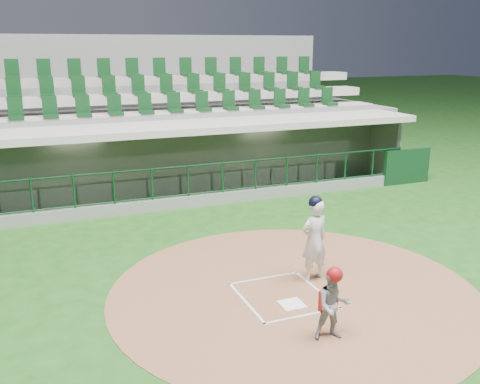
# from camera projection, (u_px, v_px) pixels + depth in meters

# --- Properties ---
(ground) EXTENTS (120.00, 120.00, 0.00)m
(ground) POSITION_uv_depth(u_px,v_px,m) (275.00, 290.00, 10.50)
(ground) COLOR #1A4A15
(ground) RESTS_ON ground
(dirt_circle) EXTENTS (7.20, 7.20, 0.01)m
(dirt_circle) POSITION_uv_depth(u_px,v_px,m) (294.00, 291.00, 10.43)
(dirt_circle) COLOR brown
(dirt_circle) RESTS_ON ground
(home_plate) EXTENTS (0.43, 0.43, 0.02)m
(home_plate) POSITION_uv_depth(u_px,v_px,m) (292.00, 304.00, 9.87)
(home_plate) COLOR white
(home_plate) RESTS_ON dirt_circle
(batter_box_chalk) EXTENTS (1.55, 1.80, 0.01)m
(batter_box_chalk) POSITION_uv_depth(u_px,v_px,m) (282.00, 295.00, 10.23)
(batter_box_chalk) COLOR white
(batter_box_chalk) RESTS_ON ground
(dugout_structure) EXTENTS (16.40, 3.70, 3.00)m
(dugout_structure) POSITION_uv_depth(u_px,v_px,m) (178.00, 163.00, 17.32)
(dugout_structure) COLOR slate
(dugout_structure) RESTS_ON ground
(seating_deck) EXTENTS (17.00, 6.72, 5.15)m
(seating_deck) POSITION_uv_depth(u_px,v_px,m) (150.00, 134.00, 19.88)
(seating_deck) COLOR slate
(seating_deck) RESTS_ON ground
(batter) EXTENTS (0.88, 0.89, 1.77)m
(batter) POSITION_uv_depth(u_px,v_px,m) (314.00, 238.00, 10.74)
(batter) COLOR silver
(batter) RESTS_ON dirt_circle
(catcher) EXTENTS (0.66, 0.56, 1.25)m
(catcher) POSITION_uv_depth(u_px,v_px,m) (333.00, 304.00, 8.60)
(catcher) COLOR gray
(catcher) RESTS_ON dirt_circle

